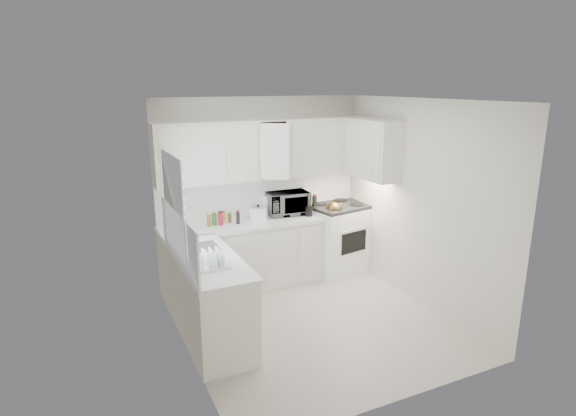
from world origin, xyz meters
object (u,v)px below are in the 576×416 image
dish_rack (209,258)px  stove (338,229)px  rice_cooker (258,212)px  microwave (287,200)px  utensil_crock (309,205)px  tea_kettle (333,207)px

dish_rack → stove: bearing=27.9°
stove → rice_cooker: (-1.27, -0.00, 0.40)m
microwave → dish_rack: (-1.59, -1.51, -0.10)m
dish_rack → rice_cooker: bearing=49.2°
microwave → utensil_crock: size_ratio=1.77×
microwave → utensil_crock: bearing=-41.0°
microwave → dish_rack: 2.20m
rice_cooker → utensil_crock: 0.74m
tea_kettle → dish_rack: tea_kettle is taller
rice_cooker → utensil_crock: size_ratio=0.68×
rice_cooker → dish_rack: (-1.09, -1.37, -0.01)m
tea_kettle → microwave: 0.67m
tea_kettle → utensil_crock: 0.37m
tea_kettle → utensil_crock: utensil_crock is taller
utensil_crock → stove: bearing=9.9°
utensil_crock → dish_rack: utensil_crock is taller
rice_cooker → dish_rack: bearing=-147.3°
stove → tea_kettle: (-0.18, -0.16, 0.39)m
stove → utensil_crock: 0.71m
stove → microwave: size_ratio=2.24×
rice_cooker → utensil_crock: utensil_crock is taller
stove → dish_rack: size_ratio=3.56×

